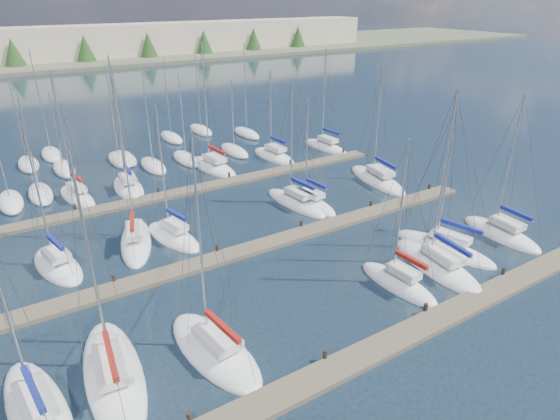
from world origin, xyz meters
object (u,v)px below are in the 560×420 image
sailboat_n (77,197)px  sailboat_h (58,266)px  sailboat_k (295,203)px  sailboat_f (444,248)px  sailboat_r (326,147)px  sailboat_l (309,203)px  sailboat_g (501,234)px  sailboat_p (213,167)px  sailboat_b (114,374)px  sailboat_c (215,350)px  sailboat_m (377,180)px  sailboat_a (38,411)px  sailboat_o (128,187)px  sailboat_i (136,241)px  sailboat_q (274,156)px  sailboat_e (437,266)px  sailboat_d (398,283)px  sailboat_j (174,237)px

sailboat_n → sailboat_h: 13.48m
sailboat_k → sailboat_f: bearing=-74.9°
sailboat_r → sailboat_l: size_ratio=1.21×
sailboat_g → sailboat_p: bearing=119.5°
sailboat_g → sailboat_b: (-31.99, 1.07, -0.02)m
sailboat_n → sailboat_c: sailboat_c is taller
sailboat_f → sailboat_g: (6.09, -0.89, 0.00)m
sailboat_g → sailboat_m: sailboat_m is taller
sailboat_l → sailboat_p: 14.95m
sailboat_a → sailboat_o: 29.13m
sailboat_n → sailboat_m: (28.69, -12.41, -0.03)m
sailboat_k → sailboat_i: 15.42m
sailboat_r → sailboat_q: bearing=173.3°
sailboat_q → sailboat_b: sailboat_b is taller
sailboat_n → sailboat_q: 23.35m
sailboat_r → sailboat_f: bearing=-111.0°
sailboat_e → sailboat_o: bearing=125.7°
sailboat_k → sailboat_r: sailboat_r is taller
sailboat_n → sailboat_a: size_ratio=1.08×
sailboat_m → sailboat_d: (-12.57, -15.76, 0.02)m
sailboat_j → sailboat_o: 12.92m
sailboat_p → sailboat_q: bearing=-9.6°
sailboat_k → sailboat_m: size_ratio=0.97×
sailboat_f → sailboat_r: size_ratio=0.92×
sailboat_n → sailboat_l: (18.80, -13.58, -0.02)m
sailboat_b → sailboat_d: 19.28m
sailboat_e → sailboat_q: bearing=90.8°
sailboat_c → sailboat_i: (-0.04, 15.24, 0.02)m
sailboat_e → sailboat_m: (8.39, 15.57, -0.01)m
sailboat_m → sailboat_o: size_ratio=0.93×
sailboat_b → sailboat_a: sailboat_b is taller
sailboat_g → sailboat_b: bearing=-178.2°
sailboat_k → sailboat_p: (-2.45, 13.73, -0.01)m
sailboat_b → sailboat_h: (-0.74, 13.37, 0.01)m
sailboat_i → sailboat_n: bearing=117.1°
sailboat_m → sailboat_a: (-35.52, -14.41, 0.01)m
sailboat_k → sailboat_o: (-12.66, 12.57, 0.00)m
sailboat_r → sailboat_a: (-37.91, -26.90, -0.01)m
sailboat_n → sailboat_g: size_ratio=1.05×
sailboat_k → sailboat_l: sailboat_k is taller
sailboat_n → sailboat_i: 12.43m
sailboat_q → sailboat_j: bearing=-146.6°
sailboat_b → sailboat_d: size_ratio=1.16×
sailboat_i → sailboat_o: size_ratio=0.99×
sailboat_n → sailboat_b: (-3.06, -26.31, -0.03)m
sailboat_i → sailboat_d: size_ratio=1.24×
sailboat_k → sailboat_d: size_ratio=1.12×
sailboat_k → sailboat_q: bearing=61.5°
sailboat_m → sailboat_o: (-23.66, 12.19, 0.02)m
sailboat_f → sailboat_k: size_ratio=0.96×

